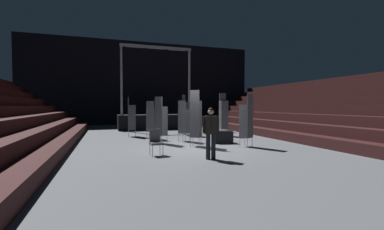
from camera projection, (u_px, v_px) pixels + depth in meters
The scene contains 15 objects.
ground_plane at pixel (195, 149), 11.00m from camera, with size 22.00×30.00×0.10m, color #515459.
arena_end_wall at pixel (145, 83), 25.07m from camera, with size 22.00×0.30×8.00m, color black.
bleacher_bank_right at pixel (323, 106), 14.43m from camera, with size 6.00×24.00×3.60m.
stage_riser at pixel (154, 120), 20.30m from camera, with size 5.59×2.99×6.22m.
man_with_tie at pixel (211, 130), 8.56m from camera, with size 0.57×0.31×1.73m.
chair_stack_front_left at pixel (187, 115), 15.60m from camera, with size 0.62×0.62×2.48m.
chair_stack_front_right at pixel (196, 118), 11.33m from camera, with size 0.61×0.61×2.48m.
chair_stack_mid_left at pixel (246, 120), 11.22m from camera, with size 0.59×0.59×2.31m.
chair_stack_mid_right at pixel (161, 120), 12.12m from camera, with size 0.62×0.62×2.22m.
chair_stack_mid_centre at pixel (184, 121), 12.95m from camera, with size 0.62×0.62×2.05m.
chair_stack_rear_left at pixel (132, 117), 14.99m from camera, with size 0.48×0.48×2.31m.
chair_stack_rear_right at pixel (150, 120), 14.00m from camera, with size 0.50×0.50×2.05m.
chair_stack_rear_centre at pixel (224, 114), 15.33m from camera, with size 0.48×0.48×2.56m.
equipment_road_case at pixel (223, 137), 12.35m from camera, with size 0.90×0.60×0.59m, color black.
loose_chair_near_man at pixel (156, 141), 9.26m from camera, with size 0.47×0.47×0.95m.
Camera 1 is at (-3.61, -10.33, 1.78)m, focal length 24.01 mm.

